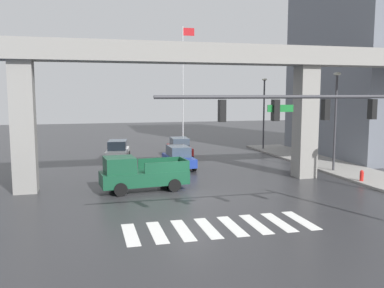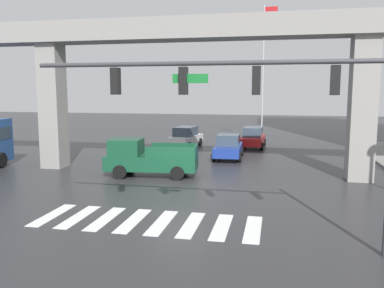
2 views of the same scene
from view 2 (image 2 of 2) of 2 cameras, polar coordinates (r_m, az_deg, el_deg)
The scene contains 10 objects.
ground_plane at distance 19.64m, azimuth -1.78°, elevation -6.43°, with size 120.00×120.00×0.00m, color #2D2D30.
crosswalk_stripes at distance 14.98m, azimuth -6.41°, elevation -10.99°, with size 8.25×2.80×0.01m.
elevated_overpass at distance 22.93m, azimuth 0.46°, elevation 14.40°, with size 55.99×1.94×8.79m.
pickup_truck at distance 22.50m, azimuth -6.55°, elevation -2.08°, with size 5.26×2.47×2.08m.
sedan_red at distance 33.83m, azimuth 8.72°, elevation 0.93°, with size 2.13×4.38×1.72m.
sedan_white at distance 33.79m, azimuth -0.97°, elevation 1.01°, with size 2.45×4.52×1.72m.
sedan_blue at distance 28.18m, azimuth 5.25°, elevation -0.36°, with size 2.05×4.35×1.72m.
traffic_signal_mast at distance 11.94m, azimuth 9.83°, elevation 7.03°, with size 10.89×0.32×6.20m.
street_lamp_far_north at distance 36.59m, azimuth 23.78°, elevation 6.69°, with size 0.44×0.70×7.24m.
flagpole at distance 35.11m, azimuth 10.31°, elevation 10.82°, with size 1.16×0.12×11.88m.
Camera 2 is at (4.50, -18.50, 4.80)m, focal length 37.19 mm.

